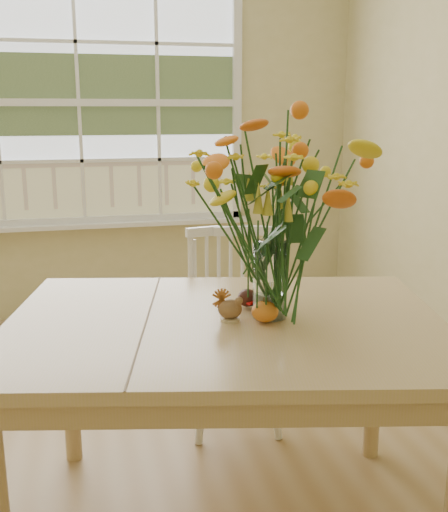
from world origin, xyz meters
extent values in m
cube|color=#A47F4F|center=(0.00, 0.00, -0.01)|extent=(4.00, 4.50, 0.01)
cube|color=#CEC484|center=(0.00, 2.25, 1.35)|extent=(4.00, 0.02, 2.70)
cube|color=silver|center=(0.00, 2.23, 1.55)|extent=(2.20, 0.00, 1.60)
cube|color=white|center=(0.00, 2.18, 0.69)|extent=(2.42, 0.12, 0.03)
cube|color=tan|center=(0.45, -0.29, 0.78)|extent=(1.69, 1.36, 0.04)
cube|color=tan|center=(0.45, -0.29, 0.71)|extent=(1.54, 1.21, 0.10)
cylinder|color=tan|center=(-0.10, 0.28, 0.38)|extent=(0.07, 0.07, 0.76)
cylinder|color=tan|center=(1.19, 0.00, 0.38)|extent=(0.07, 0.07, 0.76)
cube|color=white|center=(0.66, 0.42, 0.44)|extent=(0.48, 0.46, 0.05)
cube|color=white|center=(0.68, 0.58, 0.68)|extent=(0.43, 0.10, 0.49)
cylinder|color=white|center=(0.48, 0.29, 0.21)|extent=(0.04, 0.04, 0.42)
cylinder|color=white|center=(0.52, 0.60, 0.21)|extent=(0.04, 0.04, 0.42)
cylinder|color=white|center=(0.81, 0.24, 0.21)|extent=(0.04, 0.04, 0.42)
cylinder|color=white|center=(0.85, 0.55, 0.21)|extent=(0.04, 0.04, 0.42)
cylinder|color=white|center=(0.61, -0.30, 0.93)|extent=(0.12, 0.12, 0.27)
ellipsoid|color=orange|center=(0.57, -0.35, 0.84)|extent=(0.09, 0.09, 0.07)
cylinder|color=#CCB78C|center=(0.46, -0.31, 0.81)|extent=(0.07, 0.07, 0.01)
ellipsoid|color=brown|center=(0.46, -0.31, 0.84)|extent=(0.09, 0.07, 0.07)
ellipsoid|color=#38160F|center=(0.56, -0.18, 0.83)|extent=(0.07, 0.07, 0.06)
camera|label=1|loc=(0.00, -2.18, 1.50)|focal=42.00mm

